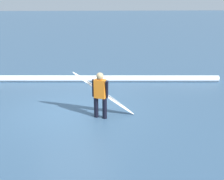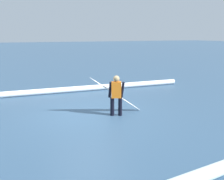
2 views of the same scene
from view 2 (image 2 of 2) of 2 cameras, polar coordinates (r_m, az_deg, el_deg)
ground_plane at (r=8.55m, az=-6.30°, el=-5.71°), size 179.90×179.90×0.00m
surfer at (r=8.07m, az=1.06°, el=-0.87°), size 0.48×0.39×1.44m
surfboard at (r=8.40m, az=1.00°, el=-1.11°), size 1.97×0.53×1.41m
wave_crest_foreground at (r=11.61m, az=-21.56°, el=-0.76°), size 16.68×1.57×0.28m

